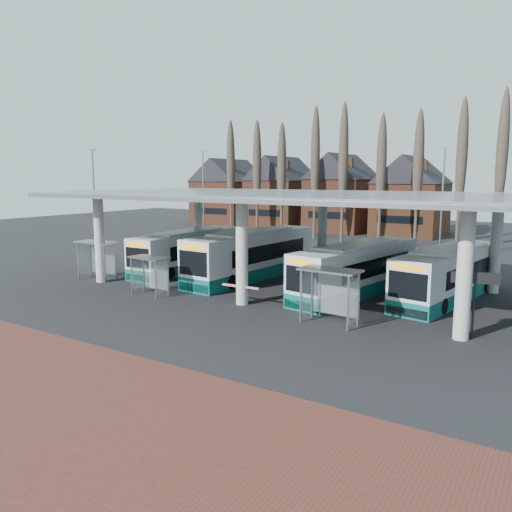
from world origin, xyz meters
The scene contains 17 objects.
ground centered at (0.00, 0.00, 0.00)m, with size 140.00×140.00×0.00m, color black.
brick_strip centered at (0.00, -12.00, 0.01)m, with size 70.00×10.00×0.03m, color #592B23.
station_canopy centered at (0.00, 8.00, 5.68)m, with size 32.00×16.00×6.34m.
poplar_row centered at (0.00, 33.00, 8.78)m, with size 45.10×1.10×14.50m.
townhouse_row centered at (-15.75, 44.00, 5.94)m, with size 36.80×10.30×12.25m.
lamp_post_a centered at (-18.00, 22.00, 5.34)m, with size 0.80×0.16×10.17m.
lamp_post_b centered at (6.00, 26.00, 5.34)m, with size 0.80×0.16×10.17m.
lamp_post_d centered at (-26.00, 14.00, 5.34)m, with size 0.80×0.16×10.17m.
bus_0 centered at (-9.70, 9.38, 1.50)m, with size 2.85×11.54×3.19m.
bus_1 centered at (-3.70, 9.47, 1.65)m, with size 3.53×12.77×3.51m.
bus_2 centered at (4.69, 8.60, 1.53)m, with size 4.39×11.90×3.24m.
bus_3 centered at (9.91, 10.22, 1.50)m, with size 4.28×11.70×3.18m.
shelter_0 centered at (-12.95, 3.12, 2.01)m, with size 3.06×1.67×2.76m.
shelter_1 centered at (-6.25, 1.54, 1.75)m, with size 2.67×1.47×2.40m.
shelter_2 centered at (5.90, 1.71, 2.04)m, with size 3.10×1.66×2.81m.
info_sign_0 centered at (12.42, 2.83, 2.60)m, with size 2.03×0.71×3.10m.
barrier centered at (-0.06, 2.54, 0.96)m, with size 2.47×0.69×1.23m.
Camera 1 is at (15.72, -21.07, 7.30)m, focal length 35.00 mm.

